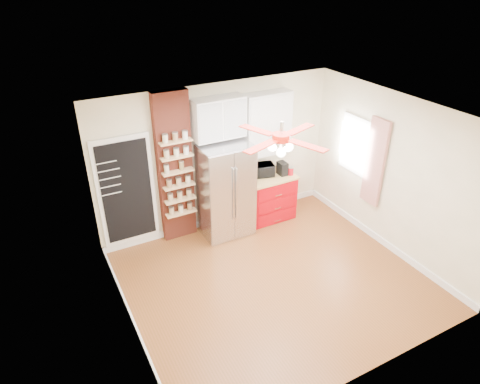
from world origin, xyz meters
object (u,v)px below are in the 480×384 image
fridge (225,190)px  toaster_oven (262,170)px  coffee_maker (282,168)px  canister_left (291,171)px  pantry_jar_oats (167,169)px  red_cabinet (269,197)px  ceiling_fan (281,138)px

fridge → toaster_oven: bearing=8.9°
fridge → coffee_maker: fridge is taller
canister_left → pantry_jar_oats: pantry_jar_oats is taller
fridge → red_cabinet: bearing=3.0°
toaster_oven → ceiling_fan: bearing=-100.8°
canister_left → ceiling_fan: bearing=-129.9°
fridge → coffee_maker: 1.22m
fridge → coffee_maker: size_ratio=6.99×
ceiling_fan → canister_left: ceiling_fan is taller
toaster_oven → coffee_maker: coffee_maker is taller
ceiling_fan → canister_left: 2.48m
coffee_maker → canister_left: coffee_maker is taller
red_cabinet → toaster_oven: (-0.12, 0.08, 0.56)m
ceiling_fan → pantry_jar_oats: 2.28m
coffee_maker → canister_left: 0.17m
fridge → ceiling_fan: 2.25m
red_cabinet → pantry_jar_oats: size_ratio=6.54×
red_cabinet → toaster_oven: size_ratio=2.24×
fridge → red_cabinet: 1.06m
toaster_oven → canister_left: (0.49, -0.22, -0.04)m
ceiling_fan → toaster_oven: bearing=65.6°
fridge → ceiling_fan: size_ratio=1.25×
pantry_jar_oats → toaster_oven: bearing=-0.5°
ceiling_fan → toaster_oven: 2.39m
fridge → canister_left: size_ratio=11.73×
ceiling_fan → coffee_maker: size_ratio=5.59×
red_cabinet → coffee_maker: size_ratio=3.75×
toaster_oven → pantry_jar_oats: 1.89m
canister_left → red_cabinet: bearing=159.4°
red_cabinet → coffee_maker: coffee_maker is taller
ceiling_fan → coffee_maker: 2.44m
coffee_maker → fridge: bearing=-179.6°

